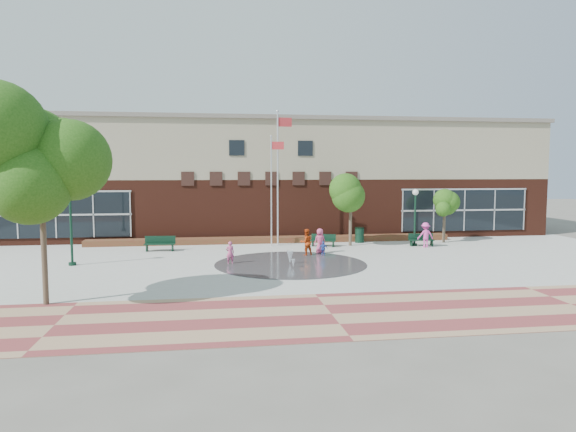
{
  "coord_description": "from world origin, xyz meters",
  "views": [
    {
      "loc": [
        -4.14,
        -24.73,
        5.2
      ],
      "look_at": [
        0.0,
        4.0,
        2.6
      ],
      "focal_mm": 32.0,
      "sensor_mm": 36.0,
      "label": 1
    }
  ],
  "objects": [
    {
      "name": "flower_bed",
      "position": [
        0.0,
        11.6,
        0.0
      ],
      "size": [
        26.0,
        1.2,
        0.4
      ],
      "primitive_type": "cube",
      "color": "maroon",
      "rests_on": "ground"
    },
    {
      "name": "tree_small_right",
      "position": [
        12.19,
        9.92,
        2.65
      ],
      "size": [
        2.12,
        2.12,
        3.63
      ],
      "color": "#443629",
      "rests_on": "ground"
    },
    {
      "name": "child_splash",
      "position": [
        -3.31,
        3.55,
        0.63
      ],
      "size": [
        0.48,
        0.33,
        1.27
      ],
      "primitive_type": "imported",
      "rotation": [
        0.0,
        0.0,
        3.2
      ],
      "color": "#CC4A80",
      "rests_on": "ground"
    },
    {
      "name": "water_jet_a",
      "position": [
        -0.04,
        2.98,
        0.0
      ],
      "size": [
        0.38,
        0.38,
        0.74
      ],
      "primitive_type": "cone",
      "rotation": [
        3.14,
        0.0,
        0.0
      ],
      "color": "white",
      "rests_on": "ground"
    },
    {
      "name": "trash_can",
      "position": [
        6.14,
        10.65,
        0.56
      ],
      "size": [
        0.68,
        0.68,
        1.11
      ],
      "color": "black",
      "rests_on": "ground"
    },
    {
      "name": "paver_band",
      "position": [
        0.0,
        -7.0,
        0.0
      ],
      "size": [
        46.0,
        6.0,
        0.01
      ],
      "primitive_type": "cube",
      "color": "brown",
      "rests_on": "ground"
    },
    {
      "name": "lamp_left",
      "position": [
        -11.86,
        4.32,
        2.6
      ],
      "size": [
        0.44,
        0.44,
        4.19
      ],
      "color": "black",
      "rests_on": "ground"
    },
    {
      "name": "flagpole_left",
      "position": [
        0.26,
        10.42,
        5.17
      ],
      "size": [
        1.09,
        0.23,
        9.29
      ],
      "rotation": [
        0.0,
        0.0,
        0.13
      ],
      "color": "silver",
      "rests_on": "ground"
    },
    {
      "name": "bench_right",
      "position": [
        9.88,
        8.45,
        0.28
      ],
      "size": [
        1.75,
        0.61,
        0.86
      ],
      "rotation": [
        0.0,
        0.0,
        -0.08
      ],
      "color": "black",
      "rests_on": "ground"
    },
    {
      "name": "adult_red",
      "position": [
        1.37,
        5.74,
        0.82
      ],
      "size": [
        0.94,
        0.82,
        1.64
      ],
      "primitive_type": "imported",
      "rotation": [
        0.0,
        0.0,
        3.42
      ],
      "color": "#BE3A0F",
      "rests_on": "ground"
    },
    {
      "name": "tree_big_left",
      "position": [
        -10.64,
        -4.11,
        5.66
      ],
      "size": [
        4.96,
        4.96,
        7.92
      ],
      "color": "#443629",
      "rests_on": "ground"
    },
    {
      "name": "lamp_right",
      "position": [
        9.49,
        8.7,
        2.42
      ],
      "size": [
        0.41,
        0.41,
        3.9
      ],
      "color": "black",
      "rests_on": "ground"
    },
    {
      "name": "adult_pink",
      "position": [
        2.37,
        6.43,
        0.79
      ],
      "size": [
        0.87,
        0.68,
        1.57
      ],
      "primitive_type": "imported",
      "rotation": [
        0.0,
        0.0,
        3.39
      ],
      "color": "#CE4373",
      "rests_on": "ground"
    },
    {
      "name": "ground",
      "position": [
        0.0,
        0.0,
        0.0
      ],
      "size": [
        120.0,
        120.0,
        0.0
      ],
      "primitive_type": "plane",
      "color": "#666056",
      "rests_on": "ground"
    },
    {
      "name": "bench_left",
      "position": [
        -7.64,
        8.7,
        0.31
      ],
      "size": [
        1.97,
        0.66,
        0.97
      ],
      "rotation": [
        0.0,
        0.0,
        -0.06
      ],
      "color": "black",
      "rests_on": "ground"
    },
    {
      "name": "person_bench",
      "position": [
        9.89,
        7.81,
        0.85
      ],
      "size": [
        1.1,
        0.65,
        1.69
      ],
      "primitive_type": "imported",
      "rotation": [
        0.0,
        0.0,
        3.16
      ],
      "color": "#E243A9",
      "rests_on": "ground"
    },
    {
      "name": "tree_mid",
      "position": [
        5.1,
        9.3,
        3.78
      ],
      "size": [
        3.08,
        3.08,
        5.2
      ],
      "color": "#443629",
      "rests_on": "ground"
    },
    {
      "name": "child_blue",
      "position": [
        2.36,
        5.35,
        0.46
      ],
      "size": [
        0.58,
        0.35,
        0.92
      ],
      "primitive_type": "imported",
      "rotation": [
        0.0,
        0.0,
        2.88
      ],
      "color": "blue",
      "rests_on": "ground"
    },
    {
      "name": "plaza_concrete",
      "position": [
        0.0,
        4.0,
        0.0
      ],
      "size": [
        46.0,
        18.0,
        0.01
      ],
      "primitive_type": "cube",
      "color": "#A8A8A0",
      "rests_on": "ground"
    },
    {
      "name": "library_building",
      "position": [
        0.0,
        17.48,
        4.64
      ],
      "size": [
        44.4,
        10.4,
        9.2
      ],
      "color": "#4A1F14",
      "rests_on": "ground"
    },
    {
      "name": "flagpole_right",
      "position": [
        -0.26,
        9.84,
        4.21
      ],
      "size": [
        0.93,
        0.17,
        7.54
      ],
      "rotation": [
        0.0,
        0.0,
        -0.1
      ],
      "color": "silver",
      "rests_on": "ground"
    },
    {
      "name": "bench_mid",
      "position": [
        3.16,
        9.17,
        0.27
      ],
      "size": [
        1.74,
        1.09,
        0.85
      ],
      "rotation": [
        0.0,
        0.0,
        -0.4
      ],
      "color": "black",
      "rests_on": "ground"
    },
    {
      "name": "water_jet_b",
      "position": [
        -0.03,
        1.85,
        0.0
      ],
      "size": [
        0.2,
        0.2,
        0.45
      ],
      "primitive_type": "cone",
      "rotation": [
        3.14,
        0.0,
        0.0
      ],
      "color": "white",
      "rests_on": "ground"
    },
    {
      "name": "splash_pad",
      "position": [
        0.0,
        3.0,
        0.0
      ],
      "size": [
        8.4,
        8.4,
        0.01
      ],
      "primitive_type": "cylinder",
      "color": "#383A3D",
      "rests_on": "ground"
    }
  ]
}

